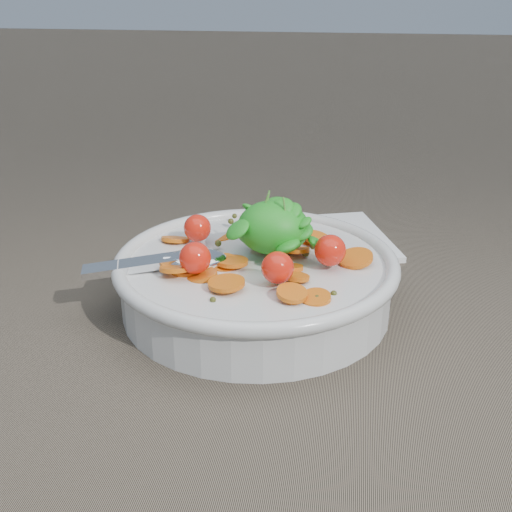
# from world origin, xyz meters

# --- Properties ---
(ground) EXTENTS (6.00, 6.00, 0.00)m
(ground) POSITION_xyz_m (0.00, 0.00, 0.00)
(ground) COLOR #6E614F
(ground) RESTS_ON ground
(bowl) EXTENTS (0.28, 0.26, 0.11)m
(bowl) POSITION_xyz_m (-0.01, -0.00, 0.03)
(bowl) COLOR silver
(bowl) RESTS_ON ground
(napkin) EXTENTS (0.20, 0.19, 0.01)m
(napkin) POSITION_xyz_m (0.03, 0.16, 0.00)
(napkin) COLOR white
(napkin) RESTS_ON ground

